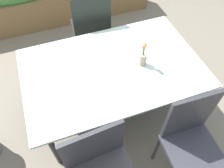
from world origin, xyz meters
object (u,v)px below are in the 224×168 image
object	(u,v)px
chair_far_side	(91,26)
flower_vase	(143,55)
chair_near_right	(191,139)
dining_table	(112,71)

from	to	relation	value
chair_far_side	flower_vase	bearing A→B (deg)	-68.89
chair_far_side	chair_near_right	bearing A→B (deg)	-72.83
chair_near_right	flower_vase	world-z (taller)	chair_near_right
flower_vase	chair_near_right	bearing A→B (deg)	-82.79
flower_vase	chair_far_side	bearing A→B (deg)	105.81
chair_far_side	dining_table	bearing A→B (deg)	-86.86
dining_table	chair_near_right	size ratio (longest dim) A/B	1.63
chair_far_side	chair_near_right	size ratio (longest dim) A/B	1.02
chair_near_right	flower_vase	bearing A→B (deg)	-80.54
dining_table	chair_far_side	bearing A→B (deg)	87.84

